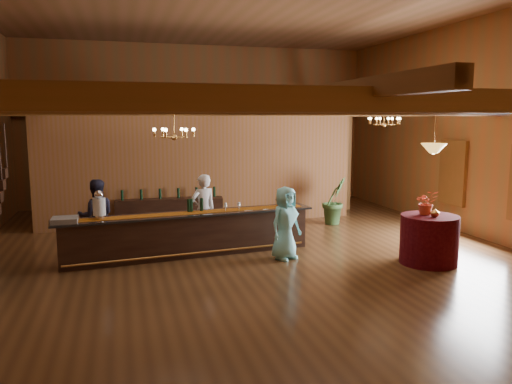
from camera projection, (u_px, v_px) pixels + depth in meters
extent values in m
plane|color=#57361C|center=(250.00, 253.00, 11.18)|extent=(14.00, 14.00, 0.00)
cube|color=#94552B|center=(199.00, 126.00, 17.45)|extent=(12.00, 0.10, 5.50)
cube|color=#94552B|center=(464.00, 149.00, 4.10)|extent=(12.00, 0.10, 5.50)
cube|color=#94552B|center=(483.00, 129.00, 12.35)|extent=(0.10, 14.00, 5.50)
cube|color=brown|center=(376.00, 100.00, 5.46)|extent=(11.90, 0.20, 0.28)
cube|color=brown|center=(297.00, 106.00, 7.85)|extent=(11.90, 0.20, 0.28)
cube|color=brown|center=(255.00, 109.00, 10.23)|extent=(11.90, 0.20, 0.28)
cube|color=brown|center=(229.00, 110.00, 12.62)|extent=(11.90, 0.20, 0.28)
cube|color=brown|center=(212.00, 112.00, 15.00)|extent=(11.90, 0.20, 0.28)
cube|color=brown|center=(200.00, 113.00, 17.19)|extent=(11.90, 0.20, 0.28)
cube|color=brown|center=(21.00, 100.00, 9.51)|extent=(0.18, 13.90, 0.22)
cube|color=brown|center=(249.00, 102.00, 10.69)|extent=(0.18, 13.90, 0.22)
cube|color=brown|center=(432.00, 104.00, 11.87)|extent=(0.18, 13.90, 0.22)
cube|color=brown|center=(55.00, 169.00, 14.05)|extent=(0.20, 0.20, 3.20)
cube|color=brown|center=(347.00, 161.00, 16.42)|extent=(0.20, 0.20, 3.20)
cube|color=brown|center=(201.00, 170.00, 14.16)|extent=(9.00, 0.18, 3.10)
cube|color=white|center=(453.00, 173.00, 13.46)|extent=(0.12, 1.05, 1.75)
cube|color=black|center=(237.00, 193.00, 16.60)|extent=(1.20, 0.60, 1.10)
cube|color=#96592B|center=(145.00, 198.00, 15.83)|extent=(1.00, 0.60, 1.00)
cube|color=black|center=(189.00, 235.00, 10.97)|extent=(5.45, 1.17, 0.90)
cube|color=black|center=(189.00, 214.00, 10.90)|extent=(5.73, 1.32, 0.05)
cube|color=#6B0A08|center=(189.00, 213.00, 10.90)|extent=(5.34, 0.94, 0.01)
cylinder|color=#C08740|center=(192.00, 253.00, 10.67)|extent=(5.21, 0.61, 0.05)
cylinder|color=silver|center=(100.00, 217.00, 10.25)|extent=(0.18, 0.18, 0.08)
cylinder|color=silver|center=(99.00, 207.00, 10.22)|extent=(0.26, 0.26, 0.36)
sphere|color=silver|center=(99.00, 195.00, 10.19)|extent=(0.18, 0.18, 0.18)
cube|color=gray|center=(65.00, 220.00, 9.92)|extent=(0.50, 0.50, 0.10)
cube|color=#96592B|center=(278.00, 201.00, 11.62)|extent=(0.06, 0.06, 0.30)
cube|color=#96592B|center=(289.00, 200.00, 11.69)|extent=(0.06, 0.06, 0.30)
cylinder|color=#96592B|center=(284.00, 199.00, 11.65)|extent=(0.24, 0.24, 0.24)
cylinder|color=black|center=(189.00, 205.00, 10.99)|extent=(0.07, 0.07, 0.30)
cylinder|color=black|center=(191.00, 205.00, 11.01)|extent=(0.07, 0.07, 0.30)
cylinder|color=black|center=(202.00, 205.00, 11.09)|extent=(0.07, 0.07, 0.30)
cube|color=black|center=(170.00, 213.00, 13.79)|extent=(2.94, 0.77, 0.82)
cylinder|color=#4F0910|center=(429.00, 240.00, 10.35)|extent=(1.17, 1.17, 1.02)
cylinder|color=#C08740|center=(174.00, 123.00, 9.73)|extent=(0.02, 0.02, 0.57)
sphere|color=#C08740|center=(174.00, 137.00, 9.77)|extent=(0.12, 0.12, 0.12)
torus|color=#C08740|center=(174.00, 132.00, 9.75)|extent=(0.80, 0.80, 0.04)
cylinder|color=#C08740|center=(384.00, 117.00, 12.41)|extent=(0.02, 0.02, 0.35)
sphere|color=#C08740|center=(384.00, 125.00, 12.44)|extent=(0.12, 0.12, 0.12)
torus|color=#C08740|center=(384.00, 121.00, 12.42)|extent=(0.80, 0.80, 0.04)
cylinder|color=#C08740|center=(435.00, 128.00, 10.01)|extent=(0.02, 0.02, 0.80)
cone|color=#BF8735|center=(434.00, 148.00, 10.07)|extent=(0.52, 0.52, 0.20)
imported|color=white|center=(203.00, 210.00, 11.82)|extent=(0.71, 0.57, 1.70)
imported|color=#1F1E31|center=(97.00, 216.00, 11.13)|extent=(0.87, 0.70, 1.67)
imported|color=#85E8EF|center=(285.00, 223.00, 10.64)|extent=(0.91, 0.79, 1.58)
imported|color=#365A2B|center=(334.00, 200.00, 14.23)|extent=(0.92, 0.84, 1.36)
imported|color=#C24126|center=(427.00, 202.00, 10.33)|extent=(0.56, 0.52, 0.51)
imported|color=#C08740|center=(435.00, 210.00, 10.12)|extent=(0.16, 0.16, 0.30)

